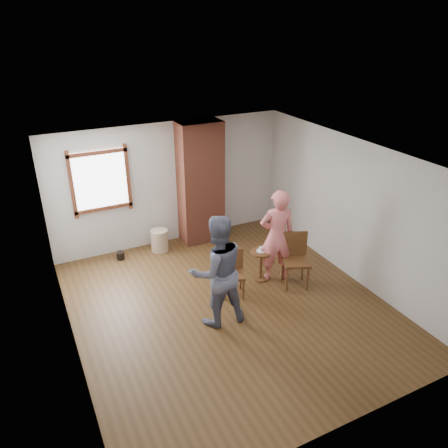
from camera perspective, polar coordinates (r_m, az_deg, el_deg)
The scene contains 12 objects.
ground at distance 7.58m, azimuth 0.63°, elevation -10.69°, with size 5.50×5.50×0.00m, color brown.
room_shell at distance 7.15m, azimuth -1.91°, elevation 3.59°, with size 5.04×5.52×2.62m.
brick_chimney at distance 9.20m, azimuth -3.08°, elevation 5.34°, with size 0.90×0.50×2.60m, color #A9533C.
stoneware_crock at distance 9.23m, azimuth -8.42°, elevation -2.10°, with size 0.36×0.36×0.47m, color #C5AC8E.
dark_pot at distance 9.12m, azimuth -13.37°, elevation -4.02°, with size 0.16×0.16×0.16m, color black.
dining_chair_left at distance 7.67m, azimuth 1.16°, elevation -6.05°, with size 0.49×0.49×0.83m.
dining_chair_right at distance 8.00m, azimuth 9.27°, elevation -4.20°, with size 0.60×0.60×0.99m.
side_table at distance 8.10m, azimuth 4.83°, elevation -4.75°, with size 0.40×0.40×0.60m.
cake_plate at distance 8.00m, azimuth 4.88°, elevation -3.51°, with size 0.18×0.18×0.01m, color white.
cake_slice at distance 7.99m, azimuth 4.95°, elevation -3.28°, with size 0.08×0.07×0.06m, color silver.
man at distance 6.76m, azimuth -0.90°, elevation -6.18°, with size 0.90×0.70×1.86m, color #131536.
person_pink at distance 7.92m, azimuth 6.93°, elevation -1.59°, with size 0.65×0.43×1.78m, color #EE7778.
Camera 1 is at (-2.78, -5.43, 4.51)m, focal length 35.00 mm.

